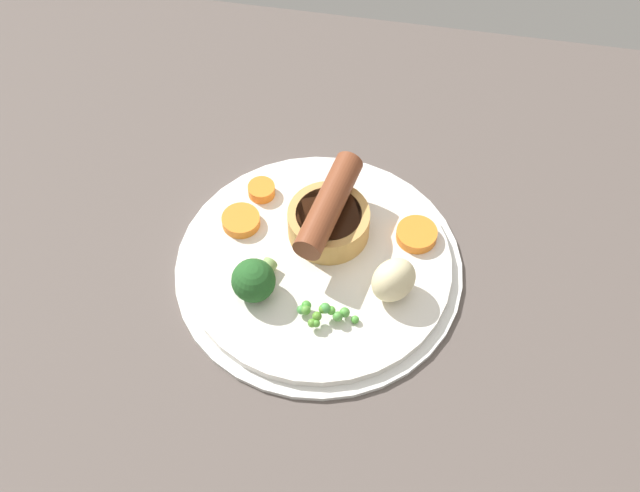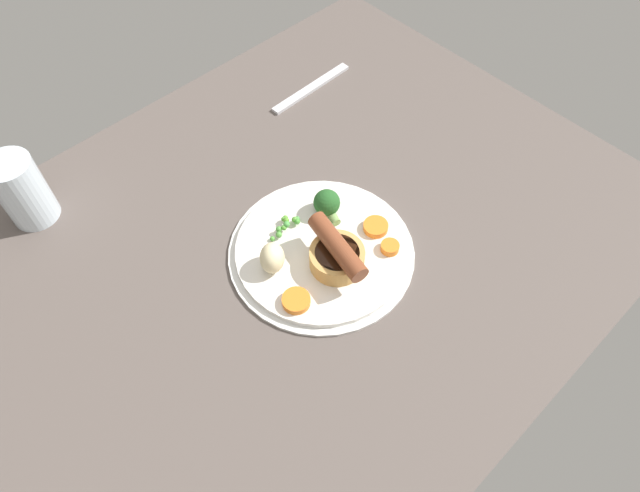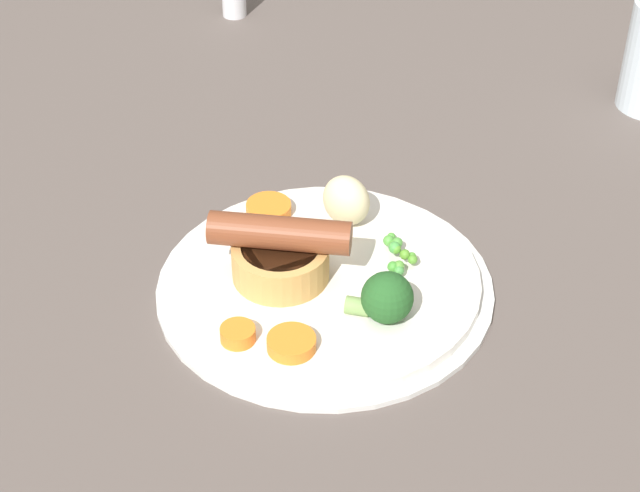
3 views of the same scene
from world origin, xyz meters
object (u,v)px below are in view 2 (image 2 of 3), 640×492
dinner_plate (321,251)px  drinking_glass (22,190)px  pea_pile (287,225)px  potato_chunk_1 (272,258)px  carrot_slice_2 (390,247)px  carrot_slice_3 (376,227)px  sausage_pudding (337,254)px  carrot_slice_0 (296,301)px  broccoli_floret_near (328,204)px  fork (311,88)px

dinner_plate → drinking_glass: bearing=-52.6°
pea_pile → potato_chunk_1: 6.99cm
carrot_slice_2 → dinner_plate: bearing=-45.2°
dinner_plate → potato_chunk_1: (7.19, -2.28, 3.05)cm
carrot_slice_3 → drinking_glass: size_ratio=0.33×
sausage_pudding → carrot_slice_0: bearing=106.7°
dinner_plate → potato_chunk_1: bearing=-17.6°
broccoli_floret_near → fork: size_ratio=0.28×
sausage_pudding → carrot_slice_3: bearing=-75.2°
dinner_plate → drinking_glass: 44.43cm
carrot_slice_2 → carrot_slice_3: (-1.19, -3.94, -0.06)cm
carrot_slice_2 → fork: bearing=-115.6°
potato_chunk_1 → drinking_glass: (19.61, -32.80, 2.00)cm
dinner_plate → drinking_glass: size_ratio=2.42×
potato_chunk_1 → carrot_slice_3: bearing=160.9°
dinner_plate → pea_pile: size_ratio=5.24×
pea_pile → drinking_glass: 38.78cm
pea_pile → carrot_slice_0: 12.57cm
carrot_slice_0 → carrot_slice_2: 15.84cm
carrot_slice_0 → carrot_slice_2: size_ratio=1.46×
dinner_plate → broccoli_floret_near: 7.13cm
broccoli_floret_near → drinking_glass: drinking_glass is taller
dinner_plate → carrot_slice_3: bearing=159.5°
pea_pile → drinking_glass: bearing=-48.9°
fork → carrot_slice_3: bearing=61.9°
potato_chunk_1 → carrot_slice_0: bearing=77.1°
potato_chunk_1 → fork: bearing=-140.5°
pea_pile → broccoli_floret_near: broccoli_floret_near is taller
pea_pile → broccoli_floret_near: size_ratio=1.01×
potato_chunk_1 → fork: 39.83cm
carrot_slice_0 → carrot_slice_3: size_ratio=1.06×
carrot_slice_3 → fork: (-15.34, -30.55, -1.61)cm
sausage_pudding → drinking_glass: bearing=46.0°
sausage_pudding → dinner_plate: bearing=6.1°
broccoli_floret_near → carrot_slice_3: 7.84cm
carrot_slice_0 → drinking_glass: (18.11, -39.33, 3.68)cm
potato_chunk_1 → carrot_slice_0: potato_chunk_1 is taller
potato_chunk_1 → carrot_slice_3: size_ratio=1.21×
pea_pile → fork: bearing=-139.0°
potato_chunk_1 → carrot_slice_0: 6.91cm
carrot_slice_2 → potato_chunk_1: bearing=-33.2°
carrot_slice_0 → fork: (-32.13, -31.78, -1.63)cm
pea_pile → potato_chunk_1: potato_chunk_1 is taller
pea_pile → drinking_glass: (25.42, -29.11, 3.23)cm
broccoli_floret_near → carrot_slice_0: bearing=138.5°
drinking_glass → carrot_slice_3: bearing=132.5°
sausage_pudding → fork: 39.25cm
carrot_slice_2 → fork: 38.28cm
carrot_slice_3 → drinking_glass: 51.81cm
sausage_pudding → carrot_slice_0: size_ratio=2.94×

